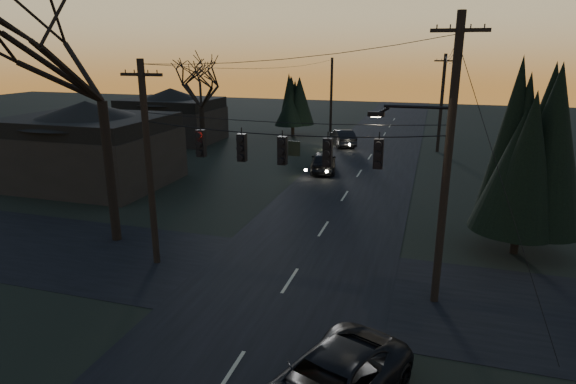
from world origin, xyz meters
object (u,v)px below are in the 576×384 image
(bare_tree_left, at_px, (95,38))
(sedan_oncoming_b, at_px, (343,138))
(sedan_oncoming_a, at_px, (323,162))
(utility_pole_left, at_px, (157,262))
(utility_pole_far_r, at_px, (437,152))
(evergreen_right, at_px, (527,157))
(utility_pole_right, at_px, (434,301))
(utility_pole_far_l, at_px, (330,132))

(bare_tree_left, bearing_deg, sedan_oncoming_b, 77.13)
(bare_tree_left, bearing_deg, sedan_oncoming_a, 67.73)
(bare_tree_left, distance_m, sedan_oncoming_b, 28.55)
(utility_pole_left, distance_m, utility_pole_far_r, 30.27)
(evergreen_right, distance_m, sedan_oncoming_b, 26.05)
(utility_pole_left, distance_m, bare_tree_left, 9.99)
(utility_pole_right, height_order, utility_pole_left, utility_pole_right)
(utility_pole_far_l, relative_size, sedan_oncoming_a, 1.77)
(utility_pole_far_l, distance_m, evergreen_right, 34.20)
(utility_pole_far_r, distance_m, sedan_oncoming_b, 8.74)
(sedan_oncoming_a, relative_size, sedan_oncoming_b, 0.97)
(bare_tree_left, height_order, sedan_oncoming_b, bare_tree_left)
(bare_tree_left, distance_m, evergreen_right, 19.18)
(utility_pole_right, distance_m, bare_tree_left, 17.53)
(utility_pole_far_r, height_order, sedan_oncoming_b, utility_pole_far_r)
(utility_pole_right, height_order, evergreen_right, evergreen_right)
(evergreen_right, bearing_deg, sedan_oncoming_a, 133.43)
(utility_pole_left, height_order, bare_tree_left, bare_tree_left)
(sedan_oncoming_a, bearing_deg, evergreen_right, 122.60)
(utility_pole_right, xyz_separation_m, bare_tree_left, (-14.77, 1.75, 9.28))
(utility_pole_far_l, bearing_deg, utility_pole_far_r, -34.82)
(evergreen_right, height_order, sedan_oncoming_b, evergreen_right)
(sedan_oncoming_a, bearing_deg, utility_pole_right, 103.90)
(utility_pole_far_r, bearing_deg, utility_pole_left, -112.33)
(utility_pole_far_r, xyz_separation_m, evergreen_right, (3.40, -22.46, 4.44))
(utility_pole_right, distance_m, utility_pole_far_r, 28.00)
(utility_pole_left, bearing_deg, bare_tree_left, 151.89)
(evergreen_right, relative_size, sedan_oncoming_b, 1.66)
(sedan_oncoming_a, height_order, sedan_oncoming_b, sedan_oncoming_a)
(utility_pole_far_l, xyz_separation_m, sedan_oncoming_b, (2.80, -7.68, 0.76))
(utility_pole_right, relative_size, sedan_oncoming_b, 2.16)
(utility_pole_right, height_order, utility_pole_far_l, utility_pole_right)
(utility_pole_right, xyz_separation_m, utility_pole_far_r, (0.00, 28.00, 0.00))
(utility_pole_far_l, distance_m, sedan_oncoming_b, 8.21)
(utility_pole_left, bearing_deg, sedan_oncoming_a, 79.48)
(evergreen_right, bearing_deg, utility_pole_far_l, 116.07)
(utility_pole_right, relative_size, utility_pole_left, 1.18)
(utility_pole_right, distance_m, utility_pole_far_l, 37.79)
(utility_pole_far_r, relative_size, sedan_oncoming_a, 1.88)
(bare_tree_left, bearing_deg, utility_pole_far_r, 60.64)
(bare_tree_left, bearing_deg, evergreen_right, 11.81)
(sedan_oncoming_b, bearing_deg, sedan_oncoming_a, 68.01)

